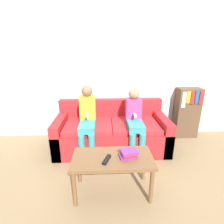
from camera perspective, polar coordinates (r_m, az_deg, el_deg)
ground_plane at (r=2.60m, az=0.44°, el=-16.83°), size 10.00×10.00×0.00m
wall_back at (r=3.16m, az=-0.59°, el=14.94°), size 8.00×0.06×2.60m
couch at (r=2.93m, az=-0.13°, el=-6.58°), size 1.78×0.83×0.74m
coffee_table at (r=1.97m, az=0.15°, el=-15.97°), size 0.87×0.44×0.45m
person_left at (r=2.63m, az=-8.03°, el=-2.11°), size 0.24×0.57×1.06m
person_right at (r=2.66m, az=7.38°, el=-2.28°), size 0.24×0.57×1.01m
tv_remote at (r=1.88m, az=-1.75°, el=-15.23°), size 0.10×0.17×0.02m
book_stack at (r=1.92m, az=5.42°, el=-13.48°), size 0.21×0.17×0.08m
bookshelf at (r=3.51m, az=23.18°, el=-0.16°), size 0.42×0.27×0.92m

